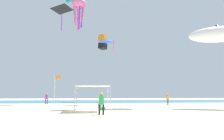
{
  "coord_description": "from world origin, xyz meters",
  "views": [
    {
      "loc": [
        -3.18,
        -21.09,
        1.73
      ],
      "look_at": [
        0.34,
        13.22,
        5.63
      ],
      "focal_mm": 33.54,
      "sensor_mm": 36.0,
      "label": 1
    }
  ],
  "objects_px": {
    "person_rightmost": "(168,98)",
    "kite_inflatable_white": "(217,34)",
    "cooler_box": "(103,109)",
    "kite_diamond_black": "(62,10)",
    "person_leftmost": "(100,100)",
    "kite_octopus_pink": "(79,5)",
    "kite_box_orange": "(103,42)",
    "canopy_tent": "(93,87)",
    "person_near_tent": "(47,98)",
    "kite_delta_blue": "(106,41)",
    "banner_flag": "(55,89)",
    "person_central": "(101,101)"
  },
  "relations": [
    {
      "from": "person_near_tent",
      "to": "banner_flag",
      "type": "xyz_separation_m",
      "value": [
        3.42,
        -12.73,
        1.1
      ]
    },
    {
      "from": "person_leftmost",
      "to": "kite_octopus_pink",
      "type": "distance_m",
      "value": 23.79
    },
    {
      "from": "kite_box_orange",
      "to": "kite_octopus_pink",
      "type": "bearing_deg",
      "value": 90.68
    },
    {
      "from": "person_rightmost",
      "to": "kite_box_orange",
      "type": "bearing_deg",
      "value": 39.09
    },
    {
      "from": "kite_inflatable_white",
      "to": "kite_diamond_black",
      "type": "xyz_separation_m",
      "value": [
        -21.04,
        5.08,
        4.48
      ]
    },
    {
      "from": "kite_octopus_pink",
      "to": "person_leftmost",
      "type": "bearing_deg",
      "value": -58.8
    },
    {
      "from": "person_near_tent",
      "to": "person_rightmost",
      "type": "distance_m",
      "value": 19.07
    },
    {
      "from": "kite_inflatable_white",
      "to": "person_leftmost",
      "type": "bearing_deg",
      "value": -157.62
    },
    {
      "from": "cooler_box",
      "to": "kite_delta_blue",
      "type": "bearing_deg",
      "value": 84.3
    },
    {
      "from": "canopy_tent",
      "to": "person_near_tent",
      "type": "relative_size",
      "value": 1.82
    },
    {
      "from": "person_leftmost",
      "to": "person_rightmost",
      "type": "xyz_separation_m",
      "value": [
        10.55,
        5.32,
        0.02
      ]
    },
    {
      "from": "person_rightmost",
      "to": "person_near_tent",
      "type": "bearing_deg",
      "value": 89.35
    },
    {
      "from": "person_near_tent",
      "to": "person_rightmost",
      "type": "relative_size",
      "value": 1.06
    },
    {
      "from": "person_near_tent",
      "to": "cooler_box",
      "type": "height_order",
      "value": "person_near_tent"
    },
    {
      "from": "person_rightmost",
      "to": "kite_inflatable_white",
      "type": "bearing_deg",
      "value": -127.95
    },
    {
      "from": "kite_diamond_black",
      "to": "kite_box_orange",
      "type": "xyz_separation_m",
      "value": [
        7.05,
        17.0,
        -0.4
      ]
    },
    {
      "from": "person_rightmost",
      "to": "kite_inflatable_white",
      "type": "xyz_separation_m",
      "value": [
        4.97,
        -5.59,
        8.55
      ]
    },
    {
      "from": "person_leftmost",
      "to": "banner_flag",
      "type": "relative_size",
      "value": 0.47
    },
    {
      "from": "person_near_tent",
      "to": "person_rightmost",
      "type": "bearing_deg",
      "value": 126.98
    },
    {
      "from": "cooler_box",
      "to": "kite_diamond_black",
      "type": "xyz_separation_m",
      "value": [
        -5.67,
        8.48,
        13.86
      ]
    },
    {
      "from": "person_leftmost",
      "to": "kite_octopus_pink",
      "type": "height_order",
      "value": "kite_octopus_pink"
    },
    {
      "from": "canopy_tent",
      "to": "kite_octopus_pink",
      "type": "distance_m",
      "value": 25.94
    },
    {
      "from": "cooler_box",
      "to": "kite_diamond_black",
      "type": "distance_m",
      "value": 17.21
    },
    {
      "from": "cooler_box",
      "to": "kite_octopus_pink",
      "type": "xyz_separation_m",
      "value": [
        -3.81,
        18.45,
        19.11
      ]
    },
    {
      "from": "banner_flag",
      "to": "kite_diamond_black",
      "type": "xyz_separation_m",
      "value": [
        -0.77,
        8.55,
        11.87
      ]
    },
    {
      "from": "person_central",
      "to": "kite_octopus_pink",
      "type": "relative_size",
      "value": 0.28
    },
    {
      "from": "person_rightmost",
      "to": "kite_box_orange",
      "type": "relative_size",
      "value": 0.5
    },
    {
      "from": "person_near_tent",
      "to": "kite_inflatable_white",
      "type": "bearing_deg",
      "value": 116.7
    },
    {
      "from": "cooler_box",
      "to": "kite_box_orange",
      "type": "height_order",
      "value": "kite_box_orange"
    },
    {
      "from": "person_near_tent",
      "to": "kite_diamond_black",
      "type": "bearing_deg",
      "value": 80.43
    },
    {
      "from": "person_near_tent",
      "to": "canopy_tent",
      "type": "bearing_deg",
      "value": 75.84
    },
    {
      "from": "canopy_tent",
      "to": "kite_octopus_pink",
      "type": "bearing_deg",
      "value": 97.93
    },
    {
      "from": "person_leftmost",
      "to": "kite_diamond_black",
      "type": "height_order",
      "value": "kite_diamond_black"
    },
    {
      "from": "person_rightmost",
      "to": "cooler_box",
      "type": "bearing_deg",
      "value": 141.27
    },
    {
      "from": "canopy_tent",
      "to": "kite_inflatable_white",
      "type": "height_order",
      "value": "kite_inflatable_white"
    },
    {
      "from": "banner_flag",
      "to": "kite_box_orange",
      "type": "xyz_separation_m",
      "value": [
        6.28,
        25.55,
        11.47
      ]
    },
    {
      "from": "person_near_tent",
      "to": "kite_diamond_black",
      "type": "height_order",
      "value": "kite_diamond_black"
    },
    {
      "from": "banner_flag",
      "to": "kite_diamond_black",
      "type": "height_order",
      "value": "kite_diamond_black"
    },
    {
      "from": "cooler_box",
      "to": "kite_octopus_pink",
      "type": "distance_m",
      "value": 26.83
    },
    {
      "from": "person_rightmost",
      "to": "banner_flag",
      "type": "xyz_separation_m",
      "value": [
        -15.3,
        -9.07,
        1.16
      ]
    },
    {
      "from": "person_leftmost",
      "to": "canopy_tent",
      "type": "bearing_deg",
      "value": -120.73
    },
    {
      "from": "kite_diamond_black",
      "to": "person_leftmost",
      "type": "bearing_deg",
      "value": 74.66
    },
    {
      "from": "person_leftmost",
      "to": "cooler_box",
      "type": "xyz_separation_m",
      "value": [
        0.14,
        -3.68,
        -0.82
      ]
    },
    {
      "from": "person_central",
      "to": "kite_inflatable_white",
      "type": "relative_size",
      "value": 0.24
    },
    {
      "from": "person_central",
      "to": "cooler_box",
      "type": "relative_size",
      "value": 3.23
    },
    {
      "from": "kite_octopus_pink",
      "to": "cooler_box",
      "type": "bearing_deg",
      "value": -61.07
    },
    {
      "from": "kite_inflatable_white",
      "to": "banner_flag",
      "type": "bearing_deg",
      "value": -146.86
    },
    {
      "from": "person_leftmost",
      "to": "kite_delta_blue",
      "type": "bearing_deg",
      "value": 61.64
    },
    {
      "from": "canopy_tent",
      "to": "person_rightmost",
      "type": "xyz_separation_m",
      "value": [
        11.5,
        10.03,
        -1.36
      ]
    },
    {
      "from": "person_near_tent",
      "to": "kite_inflatable_white",
      "type": "height_order",
      "value": "kite_inflatable_white"
    }
  ]
}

